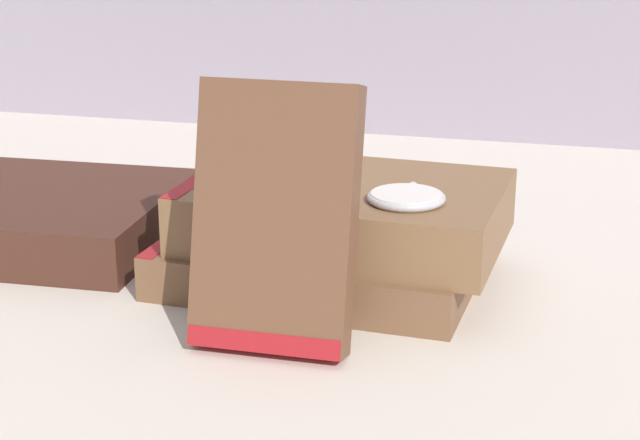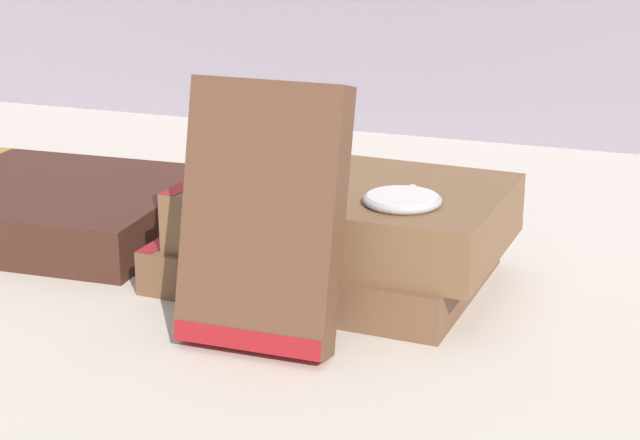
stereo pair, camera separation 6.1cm
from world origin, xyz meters
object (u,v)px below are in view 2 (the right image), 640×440
book_side_left (48,208)px  book_leaning_front (262,224)px  pocket_watch (402,200)px  reading_glasses (363,207)px  book_flat_top (340,212)px  book_flat_bottom (318,257)px

book_side_left → book_leaning_front: bearing=-31.2°
pocket_watch → reading_glasses: 0.22m
book_side_left → pocket_watch: (0.30, -0.06, 0.05)m
book_side_left → reading_glasses: 0.26m
book_leaning_front → pocket_watch: size_ratio=2.97×
book_flat_top → book_side_left: (-0.25, 0.03, -0.03)m
pocket_watch → book_flat_top: bearing=148.3°
book_flat_bottom → book_flat_top: (0.02, -0.00, 0.04)m
book_flat_top → book_leaning_front: bearing=-93.3°
book_flat_bottom → pocket_watch: pocket_watch is taller
book_leaning_front → reading_glasses: (-0.02, 0.27, -0.07)m
pocket_watch → book_side_left: bearing=169.2°
book_flat_bottom → book_flat_top: 0.04m
book_flat_top → book_leaning_front: size_ratio=1.37×
book_flat_top → reading_glasses: size_ratio=1.95×
book_flat_top → pocket_watch: bearing=-28.3°
book_side_left → pocket_watch: size_ratio=4.00×
book_flat_bottom → book_leaning_front: (0.00, -0.11, 0.06)m
book_flat_bottom → book_leaning_front: 0.12m
book_flat_bottom → book_leaning_front: size_ratio=1.38×
book_flat_bottom → pocket_watch: size_ratio=4.10×
book_side_left → book_leaning_front: (0.24, -0.13, 0.05)m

